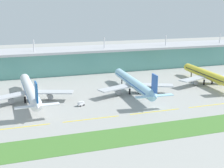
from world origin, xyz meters
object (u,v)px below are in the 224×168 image
Objects in this scene: airliner_near_middle at (30,91)px; airliner_far_middle at (207,75)px; baggage_cart at (81,104)px; airliner_center at (134,83)px.

airliner_near_middle is 119.95m from airliner_far_middle.
baggage_cart is (25.83, -16.67, -5.19)m from airliner_near_middle.
airliner_near_middle is 62.51m from airliner_center.
airliner_far_middle is (57.46, 5.72, -0.01)m from airliner_center.
airliner_far_middle reaches higher than baggage_cart.
baggage_cart is at bearing -32.84° from airliner_near_middle.
airliner_near_middle is 1.12× the size of airliner_far_middle.
airliner_far_middle is 15.86× the size of baggage_cart.
airliner_near_middle is at bearing 147.16° from baggage_cart.
airliner_center is 1.12× the size of airliner_far_middle.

